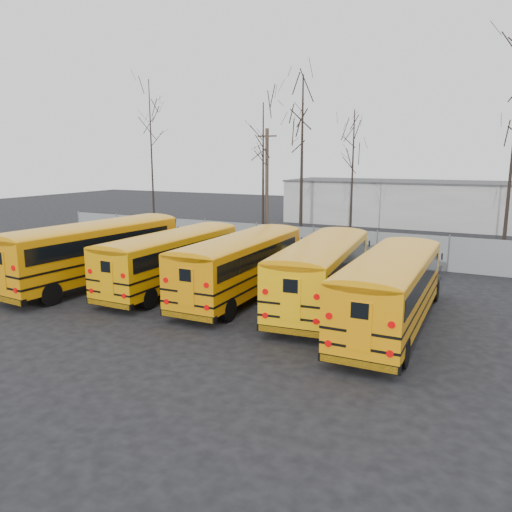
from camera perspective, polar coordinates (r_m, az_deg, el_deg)
The scene contains 14 objects.
ground at distance 21.20m, azimuth -4.84°, elevation -6.13°, with size 120.00×120.00×0.00m, color black.
fence at distance 31.54m, azimuth 6.55°, elevation 1.46°, with size 40.00×0.04×2.00m, color gray.
distant_building at distance 50.16m, azimuth 16.72°, elevation 5.81°, with size 22.00×8.00×4.00m, color beige.
bus_a at distance 26.14m, azimuth -17.79°, elevation 0.93°, with size 3.58×11.65×3.21m.
bus_b at distance 24.39m, azimuth -9.41°, elevation 0.12°, with size 2.41×10.25×2.86m.
bus_c at distance 22.59m, azimuth -1.55°, elevation -0.52°, with size 2.59×10.49×2.92m.
bus_d at distance 21.34m, azimuth 7.65°, elevation -1.27°, with size 3.45×10.73×2.95m.
bus_e at distance 18.99m, azimuth 15.24°, elevation -3.16°, with size 2.54×10.52×2.93m.
utility_pole_left at distance 37.84m, azimuth 1.25°, elevation 8.20°, with size 1.50×0.26×8.41m.
tree_0 at distance 39.80m, azimuth -11.82°, elevation 10.57°, with size 0.26×0.26×12.04m, color black.
tree_1 at distance 37.44m, azimuth 0.82°, elevation 9.38°, with size 0.26×0.26×10.21m, color black.
tree_2 at distance 33.93m, azimuth 5.24°, elevation 10.28°, with size 0.26×0.26×11.56m, color black.
tree_3 at distance 35.74m, azimuth 10.93°, elevation 8.52°, with size 0.26×0.26×9.50m, color black.
tree_4 at distance 31.01m, azimuth 27.18°, elevation 9.49°, with size 0.26×0.26×12.06m, color black.
Camera 1 is at (10.63, -17.22, 6.30)m, focal length 35.00 mm.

